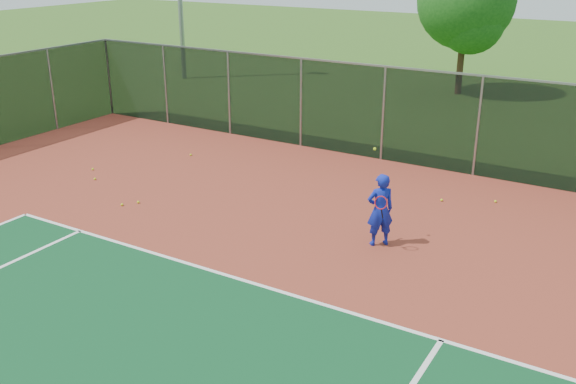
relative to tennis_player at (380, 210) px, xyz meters
name	(u,v)px	position (x,y,z in m)	size (l,w,h in m)	color
court_apron	(314,336)	(0.51, -4.04, -0.87)	(30.00, 20.00, 0.02)	maroon
fence_back	(478,125)	(0.51, 5.96, 0.68)	(30.00, 0.06, 3.03)	black
tennis_player	(380,210)	(0.00, 0.00, 0.00)	(0.74, 0.78, 2.28)	#1120A3
practice_ball_0	(138,202)	(-6.55, -0.96, -0.83)	(0.07, 0.07, 0.07)	#C5E11A
practice_ball_1	(122,205)	(-6.80, -1.32, -0.83)	(0.07, 0.07, 0.07)	#C5E11A
practice_ball_2	(442,200)	(0.39, 3.37, -0.83)	(0.07, 0.07, 0.07)	#C5E11A
practice_ball_3	(495,201)	(1.67, 4.02, -0.83)	(0.07, 0.07, 0.07)	#C5E11A
practice_ball_4	(93,169)	(-9.68, 0.36, -0.83)	(0.07, 0.07, 0.07)	#C5E11A
practice_ball_5	(95,179)	(-8.95, -0.24, -0.83)	(0.07, 0.07, 0.07)	#C5E11A
practice_ball_6	(191,155)	(-8.01, 3.06, -0.83)	(0.07, 0.07, 0.07)	#C5E11A
tree_back_left	(468,5)	(-3.27, 17.05, 3.15)	(4.37, 4.37, 6.42)	#382014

